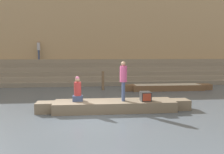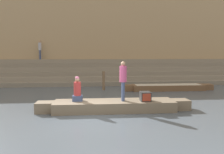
{
  "view_description": "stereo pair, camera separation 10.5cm",
  "coord_description": "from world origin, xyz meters",
  "px_view_note": "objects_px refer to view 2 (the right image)",
  "views": [
    {
      "loc": [
        0.01,
        -7.87,
        2.41
      ],
      "look_at": [
        1.01,
        2.46,
        1.34
      ],
      "focal_mm": 35.0,
      "sensor_mm": 36.0,
      "label": 1
    },
    {
      "loc": [
        0.11,
        -7.88,
        2.41
      ],
      "look_at": [
        1.01,
        2.46,
        1.34
      ],
      "focal_mm": 35.0,
      "sensor_mm": 36.0,
      "label": 2
    }
  ],
  "objects_px": {
    "person_rowing": "(77,91)",
    "person_on_steps": "(40,48)",
    "rowboat_main": "(114,105)",
    "person_standing": "(123,78)",
    "tv_set": "(145,96)",
    "mooring_post": "(104,81)",
    "moored_boat_shore": "(168,87)"
  },
  "relations": [
    {
      "from": "person_standing",
      "to": "tv_set",
      "type": "height_order",
      "value": "person_standing"
    },
    {
      "from": "moored_boat_shore",
      "to": "mooring_post",
      "type": "bearing_deg",
      "value": 171.28
    },
    {
      "from": "person_standing",
      "to": "mooring_post",
      "type": "bearing_deg",
      "value": 82.0
    },
    {
      "from": "person_on_steps",
      "to": "moored_boat_shore",
      "type": "bearing_deg",
      "value": 98.66
    },
    {
      "from": "rowboat_main",
      "to": "person_rowing",
      "type": "xyz_separation_m",
      "value": [
        -1.57,
        0.09,
        0.64
      ]
    },
    {
      "from": "moored_boat_shore",
      "to": "person_on_steps",
      "type": "bearing_deg",
      "value": 147.12
    },
    {
      "from": "person_standing",
      "to": "moored_boat_shore",
      "type": "xyz_separation_m",
      "value": [
        3.79,
        5.16,
        -1.21
      ]
    },
    {
      "from": "person_standing",
      "to": "tv_set",
      "type": "relative_size",
      "value": 3.5
    },
    {
      "from": "rowboat_main",
      "to": "person_on_steps",
      "type": "height_order",
      "value": "person_on_steps"
    },
    {
      "from": "person_on_steps",
      "to": "rowboat_main",
      "type": "bearing_deg",
      "value": 65.87
    },
    {
      "from": "mooring_post",
      "to": "person_on_steps",
      "type": "relative_size",
      "value": 0.77
    },
    {
      "from": "person_standing",
      "to": "moored_boat_shore",
      "type": "height_order",
      "value": "person_standing"
    },
    {
      "from": "tv_set",
      "to": "moored_boat_shore",
      "type": "bearing_deg",
      "value": 59.7
    },
    {
      "from": "person_rowing",
      "to": "person_on_steps",
      "type": "height_order",
      "value": "person_on_steps"
    },
    {
      "from": "person_standing",
      "to": "mooring_post",
      "type": "distance_m",
      "value": 5.67
    },
    {
      "from": "rowboat_main",
      "to": "mooring_post",
      "type": "relative_size",
      "value": 5.14
    },
    {
      "from": "person_on_steps",
      "to": "person_rowing",
      "type": "bearing_deg",
      "value": 59.01
    },
    {
      "from": "moored_boat_shore",
      "to": "rowboat_main",
      "type": "bearing_deg",
      "value": -132.16
    },
    {
      "from": "rowboat_main",
      "to": "person_standing",
      "type": "bearing_deg",
      "value": -2.71
    },
    {
      "from": "rowboat_main",
      "to": "mooring_post",
      "type": "height_order",
      "value": "mooring_post"
    },
    {
      "from": "person_standing",
      "to": "moored_boat_shore",
      "type": "relative_size",
      "value": 0.27
    },
    {
      "from": "person_standing",
      "to": "person_rowing",
      "type": "xyz_separation_m",
      "value": [
        -1.94,
        0.13,
        -0.55
      ]
    },
    {
      "from": "person_rowing",
      "to": "mooring_post",
      "type": "bearing_deg",
      "value": 81.35
    },
    {
      "from": "rowboat_main",
      "to": "tv_set",
      "type": "height_order",
      "value": "tv_set"
    },
    {
      "from": "rowboat_main",
      "to": "person_rowing",
      "type": "relative_size",
      "value": 6.19
    },
    {
      "from": "rowboat_main",
      "to": "person_on_steps",
      "type": "relative_size",
      "value": 3.95
    },
    {
      "from": "moored_boat_shore",
      "to": "person_on_steps",
      "type": "xyz_separation_m",
      "value": [
        -9.7,
        5.54,
        2.75
      ]
    },
    {
      "from": "moored_boat_shore",
      "to": "tv_set",
      "type": "bearing_deg",
      "value": -121.48
    },
    {
      "from": "person_standing",
      "to": "mooring_post",
      "type": "xyz_separation_m",
      "value": [
        -0.56,
        5.59,
        -0.78
      ]
    },
    {
      "from": "person_on_steps",
      "to": "mooring_post",
      "type": "bearing_deg",
      "value": 84.68
    },
    {
      "from": "person_standing",
      "to": "tv_set",
      "type": "xyz_separation_m",
      "value": [
        0.94,
        -0.12,
        -0.78
      ]
    },
    {
      "from": "tv_set",
      "to": "mooring_post",
      "type": "height_order",
      "value": "mooring_post"
    }
  ]
}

